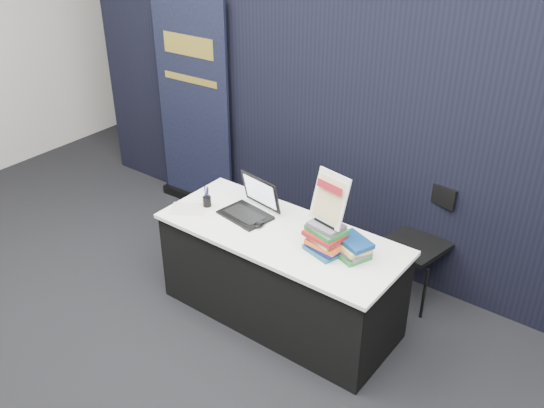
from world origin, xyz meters
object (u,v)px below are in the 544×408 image
at_px(display_table, 280,275).
at_px(stacking_chair, 418,238).
at_px(book_stack_tall, 325,238).
at_px(laptop, 249,206).
at_px(info_sign, 330,199).
at_px(pullup_banner, 194,118).
at_px(book_stack_short, 351,248).

bearing_deg(display_table, stacking_chair, 51.90).
relative_size(book_stack_tall, stacking_chair, 0.28).
distance_m(laptop, info_sign, 0.79).
xyz_separation_m(laptop, info_sign, (0.72, -0.06, 0.33)).
bearing_deg(book_stack_tall, pullup_banner, 155.71).
distance_m(book_stack_tall, book_stack_short, 0.18).
bearing_deg(display_table, book_stack_tall, -3.42).
height_order(book_stack_short, info_sign, info_sign).
bearing_deg(display_table, info_sign, 1.14).
height_order(display_table, book_stack_short, book_stack_short).
distance_m(pullup_banner, stacking_chair, 2.41).
bearing_deg(book_stack_short, book_stack_tall, -158.77).
xyz_separation_m(info_sign, pullup_banner, (-2.08, 0.91, -0.22)).
relative_size(display_table, book_stack_tall, 6.88).
relative_size(book_stack_short, pullup_banner, 0.13).
bearing_deg(info_sign, book_stack_short, 22.27).
bearing_deg(book_stack_short, stacking_chair, 81.22).
height_order(display_table, laptop, laptop).
bearing_deg(info_sign, stacking_chair, 81.83).
bearing_deg(book_stack_short, pullup_banner, 158.73).
relative_size(laptop, book_stack_tall, 1.54).
distance_m(info_sign, pullup_banner, 2.28).
xyz_separation_m(pullup_banner, stacking_chair, (2.38, -0.05, -0.40)).
relative_size(info_sign, stacking_chair, 0.39).
bearing_deg(pullup_banner, book_stack_short, -24.16).
bearing_deg(pullup_banner, stacking_chair, -4.19).
relative_size(display_table, book_stack_short, 6.44).
relative_size(laptop, pullup_banner, 0.19).
bearing_deg(stacking_chair, laptop, -130.60).
bearing_deg(pullup_banner, book_stack_tall, -27.18).
distance_m(info_sign, stacking_chair, 1.10).
xyz_separation_m(laptop, pullup_banner, (-1.36, 0.85, 0.10)).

